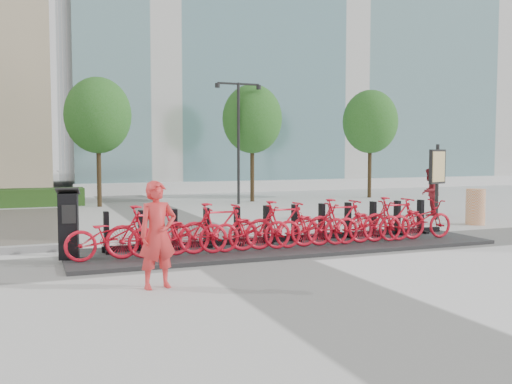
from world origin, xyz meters
name	(u,v)px	position (x,y,z in m)	size (l,w,h in m)	color
ground	(238,255)	(0.00, 0.00, 0.00)	(120.00, 120.00, 0.00)	silver
glass_building	(299,13)	(14.00, 26.00, 12.00)	(32.00, 16.00, 24.00)	teal
hedge_b	(4,198)	(-5.00, 13.20, 0.35)	(6.00, 1.20, 0.70)	#1D3E16
tree_1	(98,116)	(-1.50, 12.00, 3.59)	(2.60, 2.60, 5.10)	#433019
tree_2	(252,119)	(5.00, 12.00, 3.59)	(2.60, 2.60, 5.10)	#433019
tree_3	(370,122)	(11.00, 12.00, 3.59)	(2.60, 2.60, 5.10)	#433019
streetlamp	(238,128)	(4.00, 11.00, 3.13)	(2.00, 0.20, 5.00)	black
dock_pad	(288,247)	(1.30, 0.30, 0.04)	(9.60, 2.40, 0.08)	#272728
dock_rail_posts	(282,224)	(1.36, 0.77, 0.51)	(8.02, 0.50, 0.85)	black
bike_0	(112,236)	(-2.60, -0.05, 0.55)	(0.62, 1.78, 0.94)	red
bike_1	(149,231)	(-1.88, -0.05, 0.60)	(0.49, 1.73, 1.04)	red
bike_2	(185,232)	(-1.16, -0.05, 0.55)	(0.62, 1.78, 0.94)	red
bike_3	(219,228)	(-0.44, -0.05, 0.60)	(0.49, 1.73, 1.04)	red
bike_4	(251,228)	(0.28, -0.05, 0.55)	(0.62, 1.78, 0.94)	red
bike_5	(283,224)	(1.00, -0.05, 0.60)	(0.49, 1.73, 1.04)	red
bike_6	(312,225)	(1.72, -0.05, 0.55)	(0.62, 1.78, 0.94)	red
bike_7	(341,221)	(2.44, -0.05, 0.60)	(0.49, 1.73, 1.04)	red
bike_8	(368,222)	(3.16, -0.05, 0.55)	(0.62, 1.78, 0.94)	red
bike_9	(394,219)	(3.88, -0.05, 0.60)	(0.49, 1.73, 1.04)	red
bike_10	(420,219)	(4.60, -0.05, 0.55)	(0.62, 1.78, 0.94)	red
kiosk	(68,225)	(-3.37, 0.37, 0.75)	(0.49, 0.43, 1.40)	black
worker_red	(158,235)	(-2.19, -2.32, 0.85)	(0.62, 0.41, 1.71)	red
pedestrian	(430,192)	(8.60, 4.60, 0.81)	(0.79, 0.61, 1.62)	maroon
construction_barrel	(475,207)	(8.28, 2.10, 0.53)	(0.55, 0.55, 1.07)	#E15B00
map_sign	(437,170)	(8.04, 3.54, 1.59)	(0.78, 0.36, 2.41)	black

